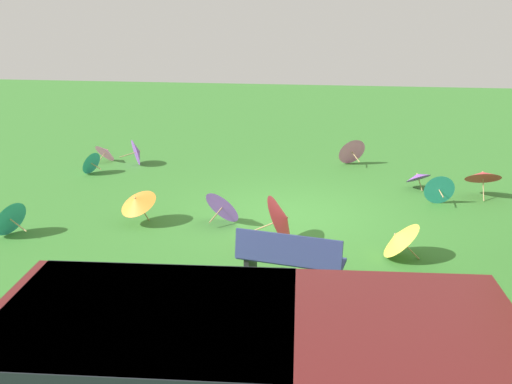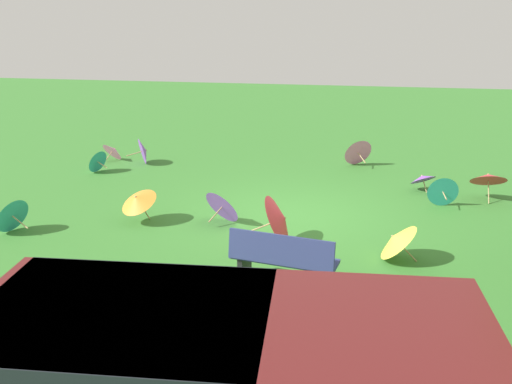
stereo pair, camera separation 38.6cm
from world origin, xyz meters
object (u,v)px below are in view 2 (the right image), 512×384
object	(u,v)px
parasol_teal_1	(10,214)
parasol_yellow_2	(395,239)
parasol_orange_0	(137,200)
parasol_pink_0	(113,150)
van_dark	(208,375)
parasol_red_1	(488,178)
parasol_purple_2	(224,205)
park_bench	(283,260)
parasol_teal_3	(96,161)
parasol_red_0	(281,219)
parasol_purple_0	(423,178)
parasol_purple_1	(144,151)
parasol_pink_1	(357,151)
parasol_teal_0	(442,191)

from	to	relation	value
parasol_teal_1	parasol_yellow_2	xyz separation A→B (m)	(-6.98, 0.10, 0.03)
parasol_orange_0	parasol_pink_0	distance (m)	5.04
van_dark	parasol_pink_0	distance (m)	11.51
parasol_pink_0	parasol_yellow_2	xyz separation A→B (m)	(-7.19, 5.38, 0.10)
parasol_red_1	parasol_teal_1	distance (m)	9.76
parasol_teal_1	parasol_orange_0	bearing A→B (deg)	-158.78
parasol_purple_2	parasol_red_1	world-z (taller)	parasol_red_1
park_bench	parasol_teal_3	xyz separation A→B (m)	(5.44, -5.50, -0.17)
parasol_red_0	parasol_yellow_2	distance (m)	1.99
park_bench	parasol_purple_0	distance (m)	5.86
parasol_red_1	parasol_teal_1	bearing A→B (deg)	20.88
parasol_purple_0	parasol_teal_1	size ratio (longest dim) A/B	1.01
park_bench	parasol_teal_3	world-z (taller)	park_bench
parasol_teal_1	parasol_teal_3	size ratio (longest dim) A/B	1.20
parasol_yellow_2	parasol_red_0	bearing A→B (deg)	-10.98
park_bench	parasol_purple_0	xyz separation A→B (m)	(-2.52, -5.29, -0.16)
van_dark	parasol_purple_1	world-z (taller)	van_dark
parasol_purple_2	parasol_yellow_2	world-z (taller)	parasol_purple_2
van_dark	parasol_purple_0	xyz separation A→B (m)	(-2.75, -8.82, -0.61)
parasol_red_1	park_bench	bearing A→B (deg)	51.82
parasol_red_0	parasol_teal_1	world-z (taller)	parasol_red_0
parasol_pink_1	parasol_teal_3	bearing A→B (deg)	15.63
parasol_purple_1	parasol_yellow_2	world-z (taller)	parasol_yellow_2
parasol_purple_2	parasol_red_0	xyz separation A→B (m)	(-1.23, 0.86, 0.10)
parasol_purple_1	parasol_teal_3	bearing A→B (deg)	47.69
parasol_pink_1	parasol_red_0	bearing A→B (deg)	77.16
parasol_red_1	parasol_teal_3	size ratio (longest dim) A/B	1.22
parasol_teal_3	park_bench	bearing A→B (deg)	134.68
parasol_purple_2	van_dark	bearing A→B (deg)	101.58
parasol_pink_0	parasol_teal_3	size ratio (longest dim) A/B	1.16
parasol_purple_1	parasol_teal_1	size ratio (longest dim) A/B	0.92
parasol_purple_1	parasol_red_1	world-z (taller)	parasol_red_1
parasol_teal_0	parasol_teal_1	distance (m)	8.61
parasol_yellow_2	parasol_teal_0	bearing A→B (deg)	-110.53
parasol_orange_0	parasol_teal_1	xyz separation A→B (m)	(2.17, 0.84, -0.13)
van_dark	parasol_teal_3	world-z (taller)	van_dark
parasol_purple_2	parasol_orange_0	bearing A→B (deg)	10.33
parasol_red_1	parasol_purple_2	bearing A→B (deg)	23.75
park_bench	parasol_red_1	xyz separation A→B (m)	(-3.84, -4.88, 0.04)
parasol_red_1	parasol_purple_0	bearing A→B (deg)	-17.31
parasol_teal_0	parasol_purple_2	world-z (taller)	parasol_purple_2
parasol_pink_0	parasol_yellow_2	size ratio (longest dim) A/B	0.98
van_dark	parasol_teal_0	bearing A→B (deg)	-111.31
parasol_red_1	parasol_teal_3	xyz separation A→B (m)	(9.28, -0.62, -0.21)
parasol_teal_0	parasol_yellow_2	bearing A→B (deg)	69.47
van_dark	parasol_teal_3	bearing A→B (deg)	-60.01
parasol_purple_1	parasol_purple_2	distance (m)	5.00
parasol_purple_2	parasol_orange_0	size ratio (longest dim) A/B	0.94
parasol_purple_0	parasol_teal_1	distance (m)	8.72
parasol_teal_0	parasol_pink_1	bearing A→B (deg)	-59.23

